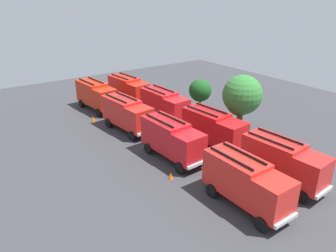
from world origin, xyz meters
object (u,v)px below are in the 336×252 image
Objects in this scene: fire_truck_7 at (283,161)px; firefighter_1 at (175,135)px; fire_truck_1 at (127,113)px; tree_0 at (200,90)px; tree_1 at (240,102)px; fire_truck_4 at (128,89)px; traffic_cone_2 at (139,115)px; fire_truck_3 at (246,181)px; firefighter_0 at (242,141)px; firefighter_2 at (275,150)px; fire_truck_0 at (96,94)px; tree_2 at (242,95)px; traffic_cone_1 at (171,176)px; fire_truck_5 at (164,104)px; fire_truck_2 at (172,138)px; fire_truck_6 at (213,127)px; traffic_cone_0 at (93,119)px.

firefighter_1 is (-11.42, -2.70, -1.21)m from fire_truck_7.
fire_truck_1 is 1.61× the size of tree_0.
fire_truck_4 is at bearing -159.25° from tree_1.
traffic_cone_2 is at bearing 66.30° from firefighter_1.
firefighter_1 is 2.68× the size of traffic_cone_2.
fire_truck_1 is at bearing -179.22° from fire_truck_3.
firefighter_0 is 3.55m from firefighter_2.
tree_0 is (-17.10, 5.47, 0.94)m from fire_truck_7.
tree_0 is at bearing 149.00° from fire_truck_3.
fire_truck_0 is 14.07m from tree_0.
tree_2 is 13.29m from traffic_cone_1.
fire_truck_4 reaches higher than traffic_cone_2.
tree_1 is at bearing 135.07° from fire_truck_3.
fire_truck_3 is 20.77m from traffic_cone_2.
tree_1 is at bearing 29.23° from fire_truck_0.
fire_truck_5 reaches higher than firefighter_0.
firefighter_0 is (-6.44, 2.15, -1.26)m from fire_truck_7.
fire_truck_2 is 4.33× the size of firefighter_1.
fire_truck_3 is at bearing -4.55° from fire_truck_0.
tree_2 is 10.75× the size of traffic_cone_2.
tree_2 is (2.09, 7.53, 3.62)m from firefighter_1.
firefighter_2 is at bearing 24.24° from fire_truck_1.
fire_truck_6 and fire_truck_7 have the same top height.
tree_2 is at bearing 148.41° from fire_truck_7.
tree_0 is at bearing -113.79° from firefighter_2.
tree_0 reaches higher than fire_truck_6.
firefighter_0 is at bearing -17.35° from tree_0.
fire_truck_5 reaches higher than firefighter_2.
fire_truck_7 is 9.95× the size of traffic_cone_0.
fire_truck_4 is 8.59m from fire_truck_5.
traffic_cone_0 is at bearing -160.60° from fire_truck_1.
tree_0 reaches higher than fire_truck_0.
fire_truck_0 and fire_truck_6 have the same top height.
firefighter_1 is at bearing 17.25° from fire_truck_1.
fire_truck_1 reaches higher than firefighter_2.
fire_truck_7 is 4.45m from firefighter_2.
fire_truck_6 is 4.37× the size of firefighter_1.
traffic_cone_0 is (-13.37, -2.50, -1.78)m from fire_truck_2.
fire_truck_1 is at bearing -48.25° from traffic_cone_2.
tree_1 reaches higher than firefighter_0.
fire_truck_6 is 11.72× the size of traffic_cone_2.
tree_0 is (-8.58, 5.46, 0.94)m from fire_truck_6.
fire_truck_3 and fire_truck_5 have the same top height.
fire_truck_2 is 13.36m from tree_0.
fire_truck_4 is at bearing 179.14° from fire_truck_5.
fire_truck_7 reaches higher than traffic_cone_2.
fire_truck_5 is (8.69, 5.27, 0.00)m from fire_truck_0.
fire_truck_5 is at bearing 45.67° from firefighter_1.
fire_truck_4 reaches higher than firefighter_2.
fire_truck_4 is 19.84m from firefighter_0.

